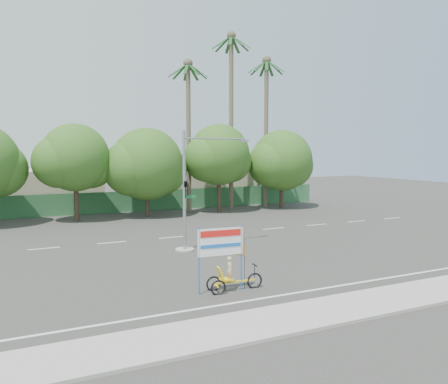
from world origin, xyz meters
name	(u,v)px	position (x,y,z in m)	size (l,w,h in m)	color
ground	(255,262)	(0.00, 0.00, 0.00)	(120.00, 120.00, 0.00)	#33302D
sidewalk_near	(352,306)	(0.00, -7.50, 0.06)	(50.00, 2.40, 0.12)	gray
fence	(148,201)	(0.00, 21.50, 1.00)	(38.00, 0.08, 2.00)	#336B3D
building_left	(34,190)	(-10.00, 26.00, 2.00)	(12.00, 8.00, 4.00)	beige
building_right	(206,186)	(8.00, 26.00, 1.80)	(14.00, 8.00, 3.60)	beige
tree_left	(75,160)	(-7.05, 18.00, 5.06)	(6.66, 5.60, 8.07)	#473828
tree_center	(146,166)	(-1.05, 18.00, 4.47)	(7.62, 6.40, 7.85)	#473828
tree_right	(219,157)	(5.95, 18.00, 5.24)	(6.90, 5.80, 8.36)	#473828
tree_far_right	(281,162)	(12.95, 18.00, 4.64)	(7.38, 6.20, 7.94)	#473828
palm_tall	(231,104)	(8.00, 19.50, 10.46)	(3.73, 3.79, 17.45)	#70604C
palm_mid	(266,116)	(12.00, 19.50, 9.40)	(3.73, 3.79, 15.45)	#70604C
palm_short	(188,119)	(3.50, 19.50, 8.86)	(3.73, 3.79, 14.45)	#70604C
traffic_signal	(189,201)	(-2.20, 3.98, 2.92)	(4.72, 1.10, 7.00)	gray
trike_billboard	(227,265)	(-3.45, -3.80, 1.14)	(2.87, 0.71, 2.82)	black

